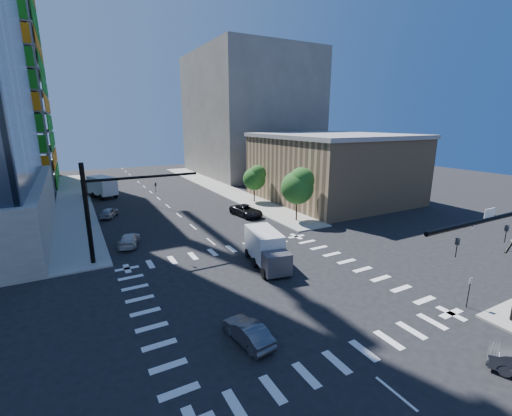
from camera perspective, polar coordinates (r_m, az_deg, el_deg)
ground at (r=27.15m, az=1.95°, el=-13.20°), size 160.00×160.00×0.00m
road_markings at (r=27.15m, az=1.95°, el=-13.19°), size 20.00×20.00×0.01m
sidewalk_ne at (r=66.76m, az=-6.22°, el=3.44°), size 5.00×60.00×0.15m
sidewalk_nw at (r=61.98m, az=-28.10°, el=0.98°), size 5.00×60.00×0.15m
commercial_building at (r=57.16m, az=12.57°, el=6.68°), size 20.50×22.50×10.60m
bg_building_ne at (r=85.32m, az=-1.15°, el=15.26°), size 24.00×30.00×28.00m
signal_mast_nw at (r=33.06m, az=-23.88°, el=0.76°), size 10.20×0.40×9.00m
tree_south at (r=43.37m, az=7.11°, el=3.75°), size 4.16×4.16×6.82m
tree_north at (r=53.69m, az=-0.12°, el=5.12°), size 3.54×3.52×5.78m
no_parking_sign at (r=28.10m, az=31.99°, el=-11.39°), size 0.30×0.06×2.20m
car_nb_far at (r=46.37m, az=-1.64°, el=-0.44°), size 3.20×5.68×1.50m
car_sb_near at (r=37.85m, az=-20.37°, el=-4.96°), size 2.98×4.69×1.27m
car_sb_mid at (r=49.79m, az=-23.31°, el=-0.69°), size 3.06×4.24×1.34m
car_sb_cross at (r=21.14m, az=-1.39°, el=-19.94°), size 1.79×3.98×1.27m
box_truck_near at (r=30.35m, az=1.93°, el=-7.34°), size 3.49×6.16×3.05m
box_truck_far at (r=63.94m, az=-24.62°, el=3.09°), size 5.09×7.30×3.52m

